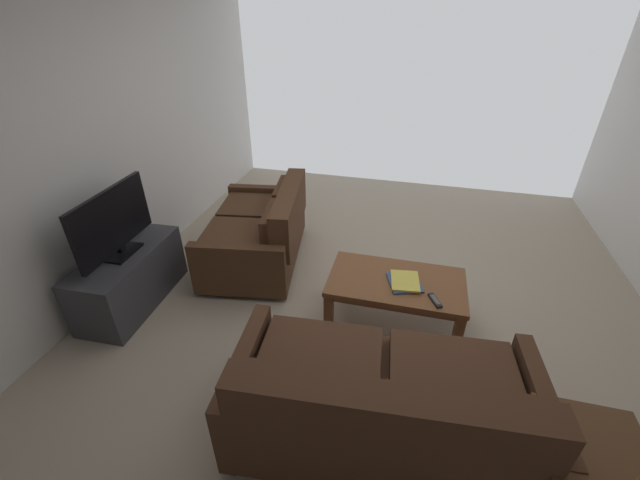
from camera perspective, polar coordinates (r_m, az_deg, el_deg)
The scene contains 10 objects.
ground_plane at distance 3.60m, azimuth 7.55°, elevation -9.72°, with size 4.88×5.96×0.01m, color tan.
wall_right at distance 3.94m, azimuth -29.53°, elevation 12.37°, with size 0.12×5.96×2.65m, color silver.
sofa_main at distance 2.46m, azimuth 8.97°, elevation -22.67°, with size 1.82×1.00×0.83m.
loveseat_near at distance 4.04m, azimuth -8.53°, elevation 1.20°, with size 1.07×1.49×0.81m.
coffee_table at distance 3.25m, azimuth 10.90°, elevation -6.68°, with size 1.07×0.61×0.44m.
end_table at distance 2.49m, azimuth 34.31°, elevation -24.48°, with size 0.47×0.47×0.58m.
tv_stand at distance 3.85m, azimuth -25.78°, elevation -4.99°, with size 0.50×1.07×0.52m.
flat_tv at distance 3.59m, azimuth -27.75°, elevation 2.23°, with size 0.21×0.87×0.57m.
book_stack at distance 3.18m, azimuth 12.15°, elevation -5.93°, with size 0.31×0.33×0.03m.
tv_remote at distance 3.06m, azimuth 16.28°, elevation -8.38°, with size 0.11×0.16×0.02m.
Camera 1 is at (-0.22, 2.73, 2.33)m, focal length 22.15 mm.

